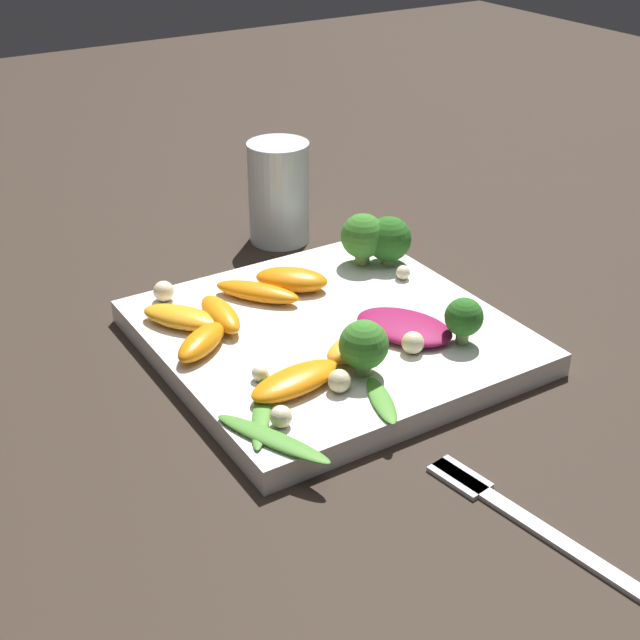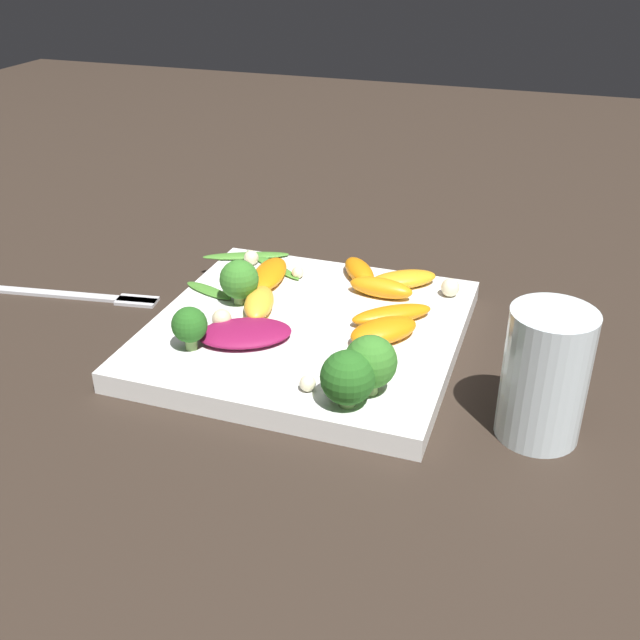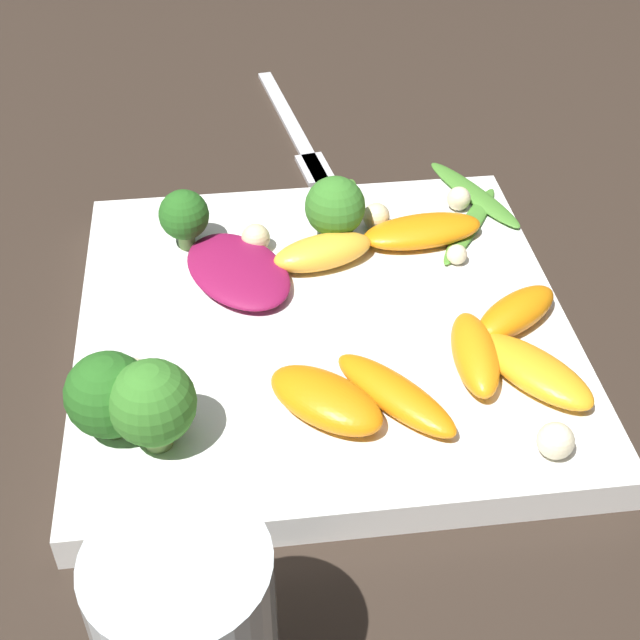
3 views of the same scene
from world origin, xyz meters
TOP-DOWN VIEW (x-y plane):
  - ground_plane at (0.00, 0.00)m, footprint 2.40×2.40m
  - plate at (0.00, 0.00)m, footprint 0.27×0.27m
  - drinking_glass at (0.21, -0.07)m, footprint 0.06×0.06m
  - fork at (-0.24, 0.01)m, footprint 0.19×0.04m
  - radicchio_leaf_0 at (-0.04, -0.05)m, footprint 0.10×0.08m
  - orange_segment_0 at (-0.05, 0.01)m, footprint 0.04×0.07m
  - orange_segment_1 at (0.02, 0.11)m, footprint 0.05×0.06m
  - orange_segment_2 at (0.07, 0.03)m, footprint 0.08×0.07m
  - orange_segment_3 at (0.05, 0.07)m, footprint 0.07×0.03m
  - orange_segment_4 at (0.07, -0.01)m, footprint 0.07×0.07m
  - orange_segment_5 at (0.07, 0.10)m, footprint 0.07×0.06m
  - orange_segment_6 at (-0.07, 0.07)m, footprint 0.04×0.08m
  - broccoli_floret_0 at (-0.08, -0.08)m, footprint 0.03×0.03m
  - broccoli_floret_1 at (0.07, -0.11)m, footprint 0.04×0.04m
  - broccoli_floret_2 at (-0.07, 0.02)m, footprint 0.04×0.04m
  - broccoli_floret_3 at (0.08, -0.09)m, footprint 0.04×0.04m
  - arugula_sprig_0 at (-0.11, 0.12)m, footprint 0.09×0.05m
  - arugula_sprig_1 at (-0.11, 0.03)m, footprint 0.06×0.03m
  - arugula_sprig_2 at (-0.08, 0.11)m, footprint 0.09×0.06m
  - macadamia_nut_0 at (-0.10, 0.10)m, footprint 0.02×0.02m
  - macadamia_nut_1 at (0.04, -0.10)m, footprint 0.01×0.01m
  - macadamia_nut_2 at (-0.08, 0.04)m, footprint 0.02×0.02m
  - macadamia_nut_3 at (0.11, 0.10)m, footprint 0.02×0.02m
  - macadamia_nut_4 at (-0.07, -0.03)m, footprint 0.02×0.02m
  - macadamia_nut_5 at (-0.04, 0.09)m, footprint 0.01×0.01m

SIDE VIEW (x-z plane):
  - ground_plane at x=0.00m, z-range 0.00..0.00m
  - fork at x=-0.24m, z-range 0.00..0.01m
  - plate at x=0.00m, z-range 0.00..0.02m
  - arugula_sprig_2 at x=-0.08m, z-range 0.02..0.02m
  - arugula_sprig_1 at x=-0.11m, z-range 0.02..0.02m
  - arugula_sprig_0 at x=-0.11m, z-range 0.02..0.02m
  - radicchio_leaf_0 at x=-0.04m, z-range 0.02..0.03m
  - macadamia_nut_5 at x=-0.04m, z-range 0.02..0.03m
  - macadamia_nut_1 at x=0.04m, z-range 0.02..0.03m
  - orange_segment_2 at x=0.07m, z-range 0.02..0.03m
  - orange_segment_6 at x=-0.07m, z-range 0.02..0.04m
  - orange_segment_5 at x=0.07m, z-range 0.02..0.04m
  - macadamia_nut_0 at x=-0.10m, z-range 0.02..0.04m
  - orange_segment_1 at x=0.02m, z-range 0.02..0.04m
  - macadamia_nut_2 at x=-0.08m, z-range 0.02..0.04m
  - macadamia_nut_4 at x=-0.07m, z-range 0.02..0.04m
  - macadamia_nut_3 at x=0.11m, z-range 0.02..0.04m
  - orange_segment_0 at x=-0.05m, z-range 0.02..0.04m
  - orange_segment_3 at x=0.05m, z-range 0.02..0.04m
  - orange_segment_4 at x=0.07m, z-range 0.02..0.04m
  - broccoli_floret_0 at x=-0.08m, z-range 0.02..0.06m
  - broccoli_floret_1 at x=0.07m, z-range 0.02..0.07m
  - broccoli_floret_2 at x=-0.07m, z-range 0.02..0.07m
  - broccoli_floret_3 at x=0.08m, z-range 0.02..0.07m
  - drinking_glass at x=0.21m, z-range 0.00..0.10m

